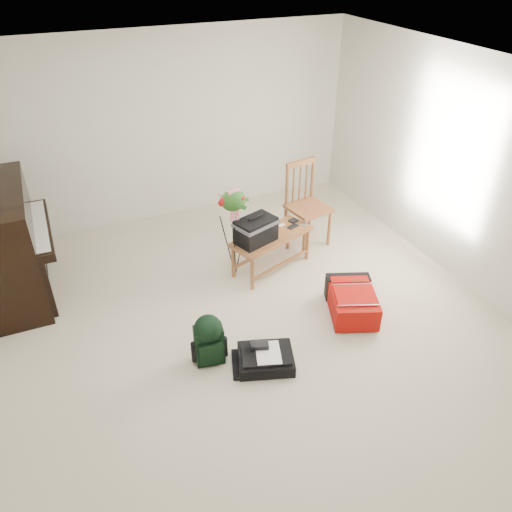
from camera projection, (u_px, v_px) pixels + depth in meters
name	position (u px, v px, depth m)	size (l,w,h in m)	color
floor	(256.00, 324.00, 5.22)	(5.00, 5.50, 0.01)	beige
ceiling	(256.00, 78.00, 3.84)	(5.00, 5.50, 0.01)	white
wall_back	(174.00, 128.00, 6.64)	(5.00, 0.04, 2.50)	beige
wall_right	(469.00, 175.00, 5.36)	(0.04, 5.50, 2.50)	beige
piano	(12.00, 246.00, 5.38)	(0.71, 1.50, 1.25)	black
bench	(259.00, 230.00, 5.75)	(1.10, 0.72, 0.79)	#996032
dining_chair	(307.00, 205.00, 6.33)	(0.54, 0.54, 1.08)	#996032
red_suitcase	(349.00, 299.00, 5.33)	(0.67, 0.82, 0.29)	#B20D07
black_duffel	(266.00, 358.00, 4.70)	(0.62, 0.55, 0.22)	black
green_backpack	(209.00, 338.00, 4.62)	(0.29, 0.27, 0.53)	black
flower_stand	(234.00, 234.00, 5.66)	(0.42, 0.42, 1.15)	black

